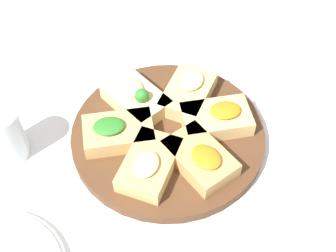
% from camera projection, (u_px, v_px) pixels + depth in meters
% --- Properties ---
extents(ground_plane, '(3.00, 3.00, 0.00)m').
position_uv_depth(ground_plane, '(168.00, 138.00, 0.86)').
color(ground_plane, white).
extents(serving_board, '(0.35, 0.35, 0.02)m').
position_uv_depth(serving_board, '(168.00, 135.00, 0.85)').
color(serving_board, '#51331E').
rests_on(serving_board, ground_plane).
extents(focaccia_slice_0, '(0.09, 0.13, 0.04)m').
position_uv_depth(focaccia_slice_0, '(149.00, 164.00, 0.78)').
color(focaccia_slice_0, tan).
rests_on(focaccia_slice_0, serving_board).
extents(focaccia_slice_1, '(0.14, 0.13, 0.04)m').
position_uv_depth(focaccia_slice_1, '(200.00, 158.00, 0.79)').
color(focaccia_slice_1, tan).
rests_on(focaccia_slice_1, serving_board).
extents(focaccia_slice_2, '(0.14, 0.13, 0.04)m').
position_uv_depth(focaccia_slice_2, '(217.00, 118.00, 0.84)').
color(focaccia_slice_2, '#DBB775').
rests_on(focaccia_slice_2, serving_board).
extents(focaccia_slice_3, '(0.08, 0.13, 0.04)m').
position_uv_depth(focaccia_slice_3, '(186.00, 92.00, 0.89)').
color(focaccia_slice_3, '#DBB775').
rests_on(focaccia_slice_3, serving_board).
extents(focaccia_slice_4, '(0.14, 0.12, 0.05)m').
position_uv_depth(focaccia_slice_4, '(136.00, 98.00, 0.87)').
color(focaccia_slice_4, '#E5C689').
rests_on(focaccia_slice_4, serving_board).
extents(focaccia_slice_5, '(0.14, 0.13, 0.04)m').
position_uv_depth(focaccia_slice_5, '(118.00, 132.00, 0.82)').
color(focaccia_slice_5, tan).
rests_on(focaccia_slice_5, serving_board).
extents(water_glass, '(0.06, 0.06, 0.10)m').
position_uv_depth(water_glass, '(6.00, 135.00, 0.80)').
color(water_glass, silver).
rests_on(water_glass, ground_plane).
extents(napkin_stack, '(0.11, 0.09, 0.01)m').
position_uv_depth(napkin_stack, '(335.00, 144.00, 0.85)').
color(napkin_stack, white).
rests_on(napkin_stack, ground_plane).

